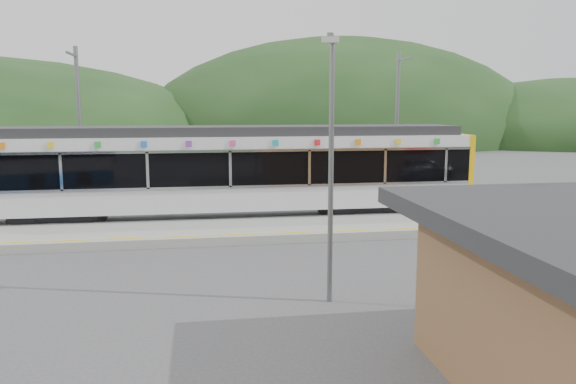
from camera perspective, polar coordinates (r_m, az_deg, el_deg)
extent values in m
plane|color=#4C4C4F|center=(17.06, -1.84, -6.75)|extent=(120.00, 120.00, 0.00)
ellipsoid|color=#1E3D19|center=(72.73, 5.37, 5.15)|extent=(52.00, 39.00, 26.00)
ellipsoid|color=#1E3D19|center=(79.81, 27.20, 4.54)|extent=(44.00, 33.00, 16.00)
cube|color=#9E9E99|center=(20.21, -3.02, -3.85)|extent=(26.00, 3.20, 0.30)
cube|color=yellow|center=(18.91, -2.61, -4.25)|extent=(26.00, 0.10, 0.01)
cube|color=black|center=(23.34, -22.17, -2.41)|extent=(3.20, 2.20, 0.56)
cube|color=black|center=(23.67, 7.40, -1.68)|extent=(3.20, 2.20, 0.56)
cube|color=silver|center=(22.60, -7.32, -0.27)|extent=(20.00, 2.90, 0.92)
cube|color=black|center=(22.45, -7.37, 2.72)|extent=(20.00, 2.96, 1.45)
cube|color=silver|center=(21.04, -7.21, 0.47)|extent=(20.00, 0.05, 0.10)
cube|color=silver|center=(20.89, -7.29, 4.14)|extent=(20.00, 0.05, 0.10)
cube|color=silver|center=(22.37, -7.42, 5.14)|extent=(20.00, 2.90, 0.45)
cube|color=#2D2D30|center=(22.34, -7.44, 6.18)|extent=(19.40, 2.50, 0.36)
cube|color=yellow|center=(24.91, 16.61, 2.27)|extent=(0.24, 2.92, 3.00)
cube|color=silver|center=(21.50, -22.07, 1.89)|extent=(0.10, 0.05, 1.35)
cube|color=silver|center=(21.03, -14.08, 2.12)|extent=(0.10, 0.05, 1.35)
cube|color=silver|center=(20.98, -5.88, 2.33)|extent=(0.10, 0.05, 1.35)
cube|color=silver|center=(21.35, 2.19, 2.48)|extent=(0.10, 0.05, 1.35)
cube|color=silver|center=(22.13, 9.84, 2.58)|extent=(0.10, 0.05, 1.35)
cube|color=silver|center=(23.05, 15.74, 2.62)|extent=(0.10, 0.05, 1.35)
cube|color=orange|center=(21.94, -27.05, 4.20)|extent=(0.22, 0.04, 0.22)
cube|color=yellow|center=(21.50, -22.99, 4.39)|extent=(0.22, 0.04, 0.22)
cube|color=green|center=(21.17, -18.77, 4.56)|extent=(0.22, 0.04, 0.22)
cube|color=blue|center=(20.96, -14.45, 4.71)|extent=(0.22, 0.04, 0.22)
cube|color=purple|center=(20.87, -10.06, 4.84)|extent=(0.22, 0.04, 0.22)
cube|color=#E54C8C|center=(20.91, -5.65, 4.94)|extent=(0.22, 0.04, 0.22)
cube|color=#19A5A5|center=(21.06, -1.29, 5.01)|extent=(0.22, 0.04, 0.22)
cube|color=red|center=(21.34, 2.99, 5.04)|extent=(0.22, 0.04, 0.22)
cube|color=orange|center=(21.72, 7.14, 5.06)|extent=(0.22, 0.04, 0.22)
cube|color=yellow|center=(22.22, 11.12, 5.04)|extent=(0.22, 0.04, 0.22)
cube|color=green|center=(22.82, 14.91, 5.01)|extent=(0.22, 0.04, 0.22)
cylinder|color=slate|center=(25.43, -20.38, 5.83)|extent=(0.18, 0.18, 7.00)
cube|color=slate|center=(24.70, -21.14, 12.93)|extent=(0.08, 1.80, 0.08)
cylinder|color=slate|center=(26.52, 10.98, 6.32)|extent=(0.18, 0.18, 7.00)
cube|color=slate|center=(25.83, 11.80, 13.12)|extent=(0.08, 1.80, 0.08)
cylinder|color=slate|center=(12.81, 4.38, 1.90)|extent=(0.12, 0.12, 6.08)
cube|color=slate|center=(12.36, 5.05, 15.29)|extent=(0.40, 1.01, 0.12)
cube|color=silver|center=(11.91, 5.60, 15.14)|extent=(0.39, 0.27, 0.12)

